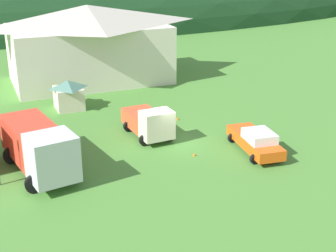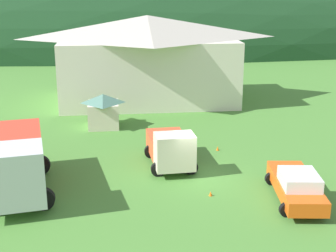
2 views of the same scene
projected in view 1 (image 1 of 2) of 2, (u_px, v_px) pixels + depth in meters
The scene contains 9 objects.
ground_plane at pixel (176, 143), 33.75m from camera, with size 200.00×200.00×0.00m, color #477F33.
forested_hill_backdrop at pixel (35, 16), 91.94m from camera, with size 167.55×60.00×33.18m, color #193D1E.
depot_building at pixel (89, 43), 47.63m from camera, with size 16.27×9.97×7.58m.
play_shed_cream at pixel (69, 94), 40.30m from camera, with size 2.40×2.65×2.49m.
tow_truck_silver at pixel (39, 146), 28.84m from camera, with size 4.10×7.93×3.22m.
light_truck_cream at pixel (149, 122), 34.39m from camera, with size 2.83×5.05×2.38m.
service_pickup_orange at pixel (256, 141), 32.00m from camera, with size 2.74×5.56×1.66m.
traffic_cone_near_pickup at pixel (194, 156), 31.71m from camera, with size 0.36×0.36×0.51m, color orange.
traffic_cone_mid_row at pixel (178, 120), 38.14m from camera, with size 0.36×0.36×0.55m, color orange.
Camera 1 is at (-12.59, -28.43, 13.19)m, focal length 51.26 mm.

